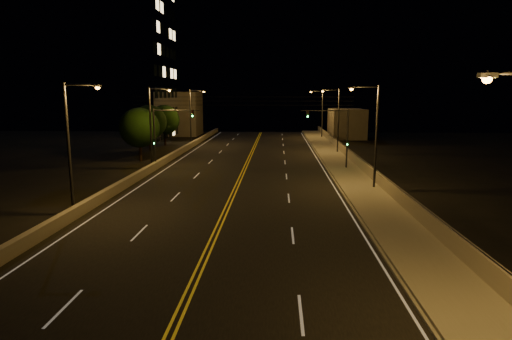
{
  "coord_description": "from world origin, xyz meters",
  "views": [
    {
      "loc": [
        3.57,
        -13.24,
        8.03
      ],
      "look_at": [
        2.0,
        18.0,
        2.5
      ],
      "focal_mm": 30.0,
      "sensor_mm": 36.0,
      "label": 1
    }
  ],
  "objects_px": {
    "streetlight_4": "(72,140)",
    "traffic_signal_left": "(163,131)",
    "streetlight_1": "(373,130)",
    "tree_1": "(149,122)",
    "tree_2": "(164,120)",
    "streetlight_3": "(321,111)",
    "streetlight_2": "(336,117)",
    "traffic_signal_right": "(338,132)",
    "tree_0": "(139,128)",
    "streetlight_5": "(153,122)",
    "building_tower": "(91,62)",
    "streetlight_6": "(192,113)"
  },
  "relations": [
    {
      "from": "streetlight_1",
      "to": "tree_0",
      "type": "distance_m",
      "value": 28.75
    },
    {
      "from": "streetlight_3",
      "to": "streetlight_6",
      "type": "distance_m",
      "value": 24.85
    },
    {
      "from": "building_tower",
      "to": "tree_1",
      "type": "bearing_deg",
      "value": -33.07
    },
    {
      "from": "streetlight_3",
      "to": "traffic_signal_left",
      "type": "relative_size",
      "value": 1.34
    },
    {
      "from": "streetlight_6",
      "to": "traffic_signal_right",
      "type": "relative_size",
      "value": 1.34
    },
    {
      "from": "streetlight_4",
      "to": "streetlight_6",
      "type": "bearing_deg",
      "value": 90.0
    },
    {
      "from": "traffic_signal_left",
      "to": "tree_0",
      "type": "relative_size",
      "value": 1.01
    },
    {
      "from": "streetlight_2",
      "to": "streetlight_5",
      "type": "bearing_deg",
      "value": -149.12
    },
    {
      "from": "building_tower",
      "to": "streetlight_1",
      "type": "bearing_deg",
      "value": -40.43
    },
    {
      "from": "streetlight_1",
      "to": "traffic_signal_left",
      "type": "height_order",
      "value": "streetlight_1"
    },
    {
      "from": "streetlight_2",
      "to": "tree_1",
      "type": "bearing_deg",
      "value": 175.76
    },
    {
      "from": "building_tower",
      "to": "tree_2",
      "type": "relative_size",
      "value": 4.24
    },
    {
      "from": "streetlight_2",
      "to": "streetlight_6",
      "type": "height_order",
      "value": "same"
    },
    {
      "from": "streetlight_2",
      "to": "streetlight_4",
      "type": "xyz_separation_m",
      "value": [
        -21.42,
        -31.26,
        0.0
      ]
    },
    {
      "from": "streetlight_4",
      "to": "tree_1",
      "type": "bearing_deg",
      "value": 98.33
    },
    {
      "from": "streetlight_1",
      "to": "building_tower",
      "type": "height_order",
      "value": "building_tower"
    },
    {
      "from": "traffic_signal_right",
      "to": "streetlight_4",
      "type": "bearing_deg",
      "value": -137.35
    },
    {
      "from": "streetlight_3",
      "to": "building_tower",
      "type": "height_order",
      "value": "building_tower"
    },
    {
      "from": "tree_2",
      "to": "building_tower",
      "type": "bearing_deg",
      "value": 176.65
    },
    {
      "from": "traffic_signal_left",
      "to": "tree_2",
      "type": "distance_m",
      "value": 22.14
    },
    {
      "from": "building_tower",
      "to": "streetlight_2",
      "type": "bearing_deg",
      "value": -13.86
    },
    {
      "from": "tree_1",
      "to": "tree_2",
      "type": "xyz_separation_m",
      "value": [
        0.42,
        6.62,
        -0.1
      ]
    },
    {
      "from": "streetlight_1",
      "to": "building_tower",
      "type": "relative_size",
      "value": 0.32
    },
    {
      "from": "streetlight_6",
      "to": "building_tower",
      "type": "height_order",
      "value": "building_tower"
    },
    {
      "from": "streetlight_2",
      "to": "tree_1",
      "type": "distance_m",
      "value": 26.38
    },
    {
      "from": "streetlight_6",
      "to": "tree_2",
      "type": "bearing_deg",
      "value": -179.15
    },
    {
      "from": "streetlight_5",
      "to": "tree_1",
      "type": "distance_m",
      "value": 15.57
    },
    {
      "from": "streetlight_4",
      "to": "traffic_signal_left",
      "type": "bearing_deg",
      "value": 86.68
    },
    {
      "from": "streetlight_4",
      "to": "streetlight_6",
      "type": "height_order",
      "value": "same"
    },
    {
      "from": "building_tower",
      "to": "tree_2",
      "type": "bearing_deg",
      "value": -3.35
    },
    {
      "from": "traffic_signal_right",
      "to": "building_tower",
      "type": "xyz_separation_m",
      "value": [
        -36.03,
        22.13,
        8.96
      ]
    },
    {
      "from": "tree_1",
      "to": "streetlight_5",
      "type": "bearing_deg",
      "value": -71.78
    },
    {
      "from": "streetlight_3",
      "to": "streetlight_4",
      "type": "distance_m",
      "value": 56.69
    },
    {
      "from": "building_tower",
      "to": "tree_0",
      "type": "bearing_deg",
      "value": -52.87
    },
    {
      "from": "streetlight_1",
      "to": "streetlight_6",
      "type": "distance_m",
      "value": 37.96
    },
    {
      "from": "traffic_signal_left",
      "to": "tree_1",
      "type": "height_order",
      "value": "tree_1"
    },
    {
      "from": "streetlight_6",
      "to": "tree_0",
      "type": "xyz_separation_m",
      "value": [
        -3.15,
        -16.45,
        -1.01
      ]
    },
    {
      "from": "traffic_signal_right",
      "to": "tree_1",
      "type": "distance_m",
      "value": 28.91
    },
    {
      "from": "tree_2",
      "to": "streetlight_5",
      "type": "bearing_deg",
      "value": -78.26
    },
    {
      "from": "streetlight_3",
      "to": "streetlight_5",
      "type": "xyz_separation_m",
      "value": [
        -21.42,
        -34.05,
        0.0
      ]
    },
    {
      "from": "building_tower",
      "to": "tree_1",
      "type": "xyz_separation_m",
      "value": [
        11.22,
        -7.3,
        -8.91
      ]
    },
    {
      "from": "streetlight_5",
      "to": "streetlight_3",
      "type": "bearing_deg",
      "value": 57.82
    },
    {
      "from": "tree_0",
      "to": "streetlight_3",
      "type": "bearing_deg",
      "value": 49.76
    },
    {
      "from": "streetlight_1",
      "to": "streetlight_4",
      "type": "distance_m",
      "value": 23.07
    },
    {
      "from": "streetlight_6",
      "to": "tree_0",
      "type": "height_order",
      "value": "streetlight_6"
    },
    {
      "from": "tree_1",
      "to": "tree_0",
      "type": "bearing_deg",
      "value": -80.09
    },
    {
      "from": "traffic_signal_right",
      "to": "tree_0",
      "type": "distance_m",
      "value": 23.66
    },
    {
      "from": "streetlight_1",
      "to": "tree_2",
      "type": "bearing_deg",
      "value": 129.6
    },
    {
      "from": "streetlight_2",
      "to": "streetlight_4",
      "type": "distance_m",
      "value": 37.89
    },
    {
      "from": "streetlight_1",
      "to": "streetlight_4",
      "type": "relative_size",
      "value": 1.0
    }
  ]
}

